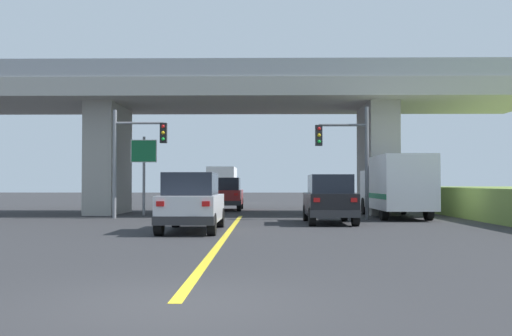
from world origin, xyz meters
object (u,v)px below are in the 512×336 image
(suv_lead, at_px, (192,202))
(suv_crossing, at_px, (329,199))
(traffic_signal_nearside, at_px, (349,150))
(semi_truck_distant, at_px, (223,184))
(sedan_oncoming, at_px, (226,194))
(traffic_signal_farside, at_px, (133,150))
(highway_sign, at_px, (144,159))
(box_truck, at_px, (396,185))

(suv_lead, height_order, suv_crossing, same)
(traffic_signal_nearside, relative_size, semi_truck_distant, 0.69)
(suv_lead, distance_m, sedan_oncoming, 16.79)
(traffic_signal_farside, distance_m, highway_sign, 2.60)
(sedan_oncoming, bearing_deg, box_truck, -43.12)
(suv_crossing, xyz_separation_m, box_truck, (3.69, 4.32, 0.57))
(sedan_oncoming, distance_m, semi_truck_distant, 15.61)
(semi_truck_distant, bearing_deg, suv_crossing, -77.18)
(traffic_signal_farside, xyz_separation_m, highway_sign, (0.01, 2.58, -0.34))
(highway_sign, bearing_deg, sedan_oncoming, 59.32)
(sedan_oncoming, bearing_deg, traffic_signal_nearside, -57.33)
(box_truck, relative_size, traffic_signal_nearside, 1.45)
(suv_crossing, distance_m, highway_sign, 11.02)
(suv_crossing, bearing_deg, highway_sign, 145.86)
(suv_lead, bearing_deg, semi_truck_distant, 92.12)
(box_truck, xyz_separation_m, sedan_oncoming, (-8.82, 8.25, -0.56))
(sedan_oncoming, xyz_separation_m, traffic_signal_nearside, (6.33, -9.87, 2.18))
(suv_lead, relative_size, semi_truck_distant, 0.64)
(suv_lead, xyz_separation_m, traffic_signal_farside, (-3.78, 7.75, 2.26))
(traffic_signal_nearside, relative_size, highway_sign, 1.27)
(box_truck, bearing_deg, highway_sign, 171.97)
(highway_sign, relative_size, semi_truck_distant, 0.54)
(traffic_signal_farside, bearing_deg, suv_crossing, -21.45)
(sedan_oncoming, xyz_separation_m, semi_truck_distant, (-1.27, 15.55, 0.61))
(semi_truck_distant, bearing_deg, sedan_oncoming, -85.32)
(semi_truck_distant, bearing_deg, suv_lead, -87.88)
(suv_crossing, relative_size, sedan_oncoming, 1.01)
(traffic_signal_nearside, bearing_deg, traffic_signal_farside, 175.39)
(suv_lead, distance_m, semi_truck_distant, 32.37)
(traffic_signal_nearside, bearing_deg, suv_lead, -132.74)
(suv_crossing, xyz_separation_m, traffic_signal_nearside, (1.20, 2.71, 2.18))
(suv_lead, relative_size, traffic_signal_farside, 0.93)
(suv_lead, relative_size, box_truck, 0.64)
(suv_crossing, height_order, traffic_signal_farside, traffic_signal_farside)
(traffic_signal_nearside, distance_m, semi_truck_distant, 26.57)
(box_truck, height_order, sedan_oncoming, box_truck)
(box_truck, distance_m, sedan_oncoming, 12.09)
(traffic_signal_farside, height_order, semi_truck_distant, traffic_signal_farside)
(suv_crossing, distance_m, traffic_signal_nearside, 3.68)
(sedan_oncoming, bearing_deg, highway_sign, -120.68)
(suv_crossing, bearing_deg, sedan_oncoming, 112.29)
(suv_lead, height_order, highway_sign, highway_sign)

